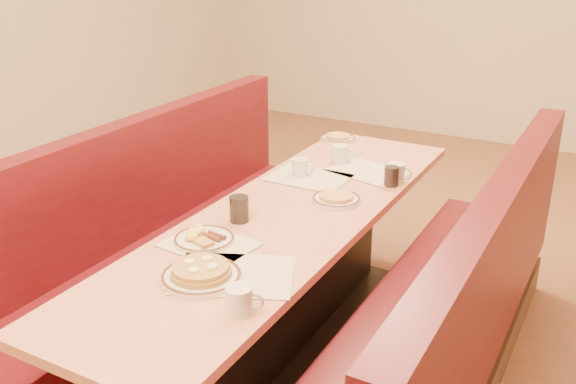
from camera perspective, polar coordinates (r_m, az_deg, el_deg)
The scene contains 18 objects.
ground at distance 3.20m, azimuth -0.10°, elevation -14.35°, with size 8.00×8.00×0.00m, color #9E6647.
diner_table at distance 2.99m, azimuth -0.11°, elevation -8.56°, with size 0.70×2.50×0.75m.
booth_left at distance 3.37m, azimuth -11.12°, elevation -5.54°, with size 0.55×2.50×1.05m.
booth_right at distance 2.77m, azimuth 13.57°, elevation -12.26°, with size 0.55×2.50×1.05m.
placemat_near_left at distance 2.56m, azimuth -7.03°, elevation -4.65°, with size 0.35×0.26×0.00m, color beige.
placemat_near_right at distance 2.34m, azimuth -4.77°, elevation -7.32°, with size 0.42×0.32×0.00m, color beige.
placemat_far_left at distance 3.23m, azimuth 1.84°, elevation 1.31°, with size 0.39×0.29×0.00m, color beige.
placemat_far_right at distance 3.34m, azimuth 7.11°, elevation 1.84°, with size 0.38×0.28×0.00m, color beige.
pancake_plate at distance 2.32m, azimuth -7.73°, elevation -7.21°, with size 0.29×0.29×0.07m.
eggs_plate at distance 2.59m, azimuth -7.55°, elevation -4.09°, with size 0.24×0.24×0.05m.
extra_plate_mid at distance 2.95m, azimuth 4.30°, elevation -0.55°, with size 0.22×0.22×0.05m.
extra_plate_far at distance 3.85m, azimuth 4.47°, elevation 4.82°, with size 0.21×0.21×0.04m.
coffee_mug_a at distance 2.09m, azimuth -4.27°, elevation -9.57°, with size 0.12×0.09×0.10m.
coffee_mug_b at distance 3.26m, azimuth 1.14°, elevation 2.24°, with size 0.12×0.08×0.09m.
coffee_mug_c at distance 3.21m, azimuth 9.60°, elevation 1.72°, with size 0.12×0.09×0.10m.
coffee_mug_d at distance 3.46m, azimuth 4.71°, elevation 3.43°, with size 0.12×0.09×0.09m.
soda_tumbler_near at distance 2.74m, azimuth -4.36°, elevation -1.52°, with size 0.08×0.08×0.11m.
soda_tumbler_mid at distance 3.16m, azimuth 9.17°, elevation 1.40°, with size 0.07×0.07×0.10m.
Camera 1 is at (1.25, -2.26, 1.89)m, focal length 40.00 mm.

